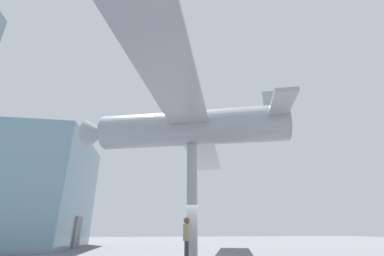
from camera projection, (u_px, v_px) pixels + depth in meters
name	position (u px, v px, depth m)	size (l,w,h in m)	color
support_pylon_central	(192.00, 198.00, 13.04)	(0.54, 0.54, 5.70)	#999EA3
suspended_airplane	(188.00, 128.00, 14.49)	(20.88, 12.31, 2.91)	#93999E
visitor_person	(187.00, 236.00, 11.13)	(0.45, 0.35, 1.88)	#383842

